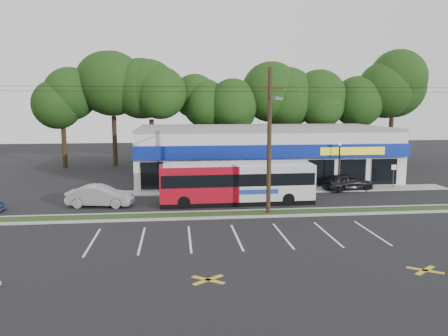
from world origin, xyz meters
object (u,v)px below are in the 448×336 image
utility_pole (267,136)px  lamp_post (339,160)px  sign_post (394,172)px  metrobus (237,182)px  car_silver (100,196)px  pedestrian_a (243,187)px  pedestrian_b (260,184)px  car_dark (348,182)px

utility_pole → lamp_post: size_ratio=11.76×
lamp_post → sign_post: lamp_post is taller
metrobus → car_silver: size_ratio=2.46×
car_silver → pedestrian_a: 11.08m
lamp_post → pedestrian_b: 7.45m
sign_post → car_silver: 25.31m
utility_pole → pedestrian_b: (0.98, 7.45, -4.66)m
sign_post → car_dark: sign_post is taller
car_silver → metrobus: bearing=-83.2°
metrobus → pedestrian_a: size_ratio=6.08×
lamp_post → pedestrian_a: bearing=-162.7°
car_dark → car_silver: car_silver is taller
pedestrian_a → pedestrian_b: bearing=-127.0°
pedestrian_a → sign_post: bearing=-169.3°
pedestrian_b → utility_pole: bearing=117.0°
metrobus → car_silver: (-10.30, 0.18, -0.88)m
utility_pole → metrobus: (-1.53, 3.57, -3.74)m
utility_pole → sign_post: (13.17, 7.65, -3.86)m
car_silver → pedestrian_a: pedestrian_a is taller
car_silver → utility_pole: bearing=-99.8°
pedestrian_a → pedestrian_b: pedestrian_a is taller
car_dark → car_silver: size_ratio=0.93×
utility_pole → lamp_post: bearing=43.9°
utility_pole → pedestrian_b: 8.84m
car_dark → lamp_post: bearing=57.6°
utility_pole → car_dark: 12.59m
lamp_post → pedestrian_b: (-7.19, -0.42, -1.91)m
lamp_post → car_dark: (0.75, -0.30, -1.90)m
metrobus → car_dark: bearing=19.6°
sign_post → utility_pole: bearing=-149.9°
lamp_post → car_dark: lamp_post is taller
sign_post → car_dark: bearing=-179.0°
metrobus → pedestrian_b: (2.51, 3.88, -0.92)m
utility_pole → sign_post: 15.71m
car_silver → pedestrian_a: bearing=-75.4°
lamp_post → sign_post: bearing=-2.6°
sign_post → car_dark: 4.33m
sign_post → car_silver: size_ratio=0.46×
lamp_post → car_silver: (-20.00, -4.12, -1.88)m
car_silver → lamp_post: bearing=-70.5°
lamp_post → sign_post: (5.00, -0.23, -1.12)m
utility_pole → sign_post: utility_pole is taller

